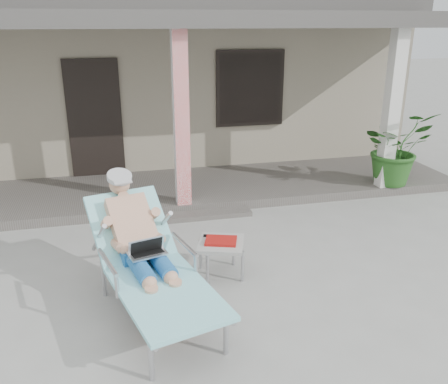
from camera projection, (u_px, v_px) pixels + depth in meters
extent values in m
plane|color=#9E9E99|center=(212.00, 278.00, 5.58)|extent=(60.00, 60.00, 0.00)
cube|color=#9E947E|center=(153.00, 83.00, 11.01)|extent=(10.00, 5.00, 3.00)
cube|color=#474442|center=(149.00, 7.00, 10.45)|extent=(10.40, 5.40, 0.30)
cube|color=black|center=(95.00, 119.00, 8.52)|extent=(0.95, 0.06, 2.10)
cube|color=black|center=(250.00, 88.00, 9.00)|extent=(1.20, 0.06, 1.30)
cube|color=black|center=(250.00, 88.00, 8.99)|extent=(1.32, 0.05, 1.42)
cube|color=#605B56|center=(176.00, 190.00, 8.30)|extent=(10.00, 2.00, 0.15)
cube|color=red|center=(181.00, 121.00, 7.05)|extent=(0.22, 0.22, 2.61)
cube|color=silver|center=(391.00, 111.00, 7.82)|extent=(0.22, 0.22, 2.61)
cube|color=#474442|center=(170.00, 19.00, 7.34)|extent=(10.00, 2.30, 0.24)
cube|color=#605B56|center=(187.00, 216.00, 7.26)|extent=(2.00, 0.30, 0.07)
cylinder|color=#B7B7BC|center=(151.00, 360.00, 3.93)|extent=(0.05, 0.05, 0.42)
cylinder|color=#B7B7BC|center=(226.00, 334.00, 4.25)|extent=(0.05, 0.05, 0.42)
cylinder|color=#B7B7BC|center=(104.00, 279.00, 5.17)|extent=(0.05, 0.05, 0.42)
cylinder|color=#B7B7BC|center=(164.00, 264.00, 5.48)|extent=(0.05, 0.05, 0.42)
cube|color=#B7B7BC|center=(166.00, 295.00, 4.46)|extent=(1.03, 1.50, 0.03)
cube|color=#9BEEF0|center=(166.00, 292.00, 4.45)|extent=(1.15, 1.57, 0.04)
cube|color=#B7B7BC|center=(131.00, 230.00, 5.19)|extent=(0.85, 0.81, 0.55)
cube|color=#9BEEF0|center=(131.00, 227.00, 5.18)|extent=(0.97, 0.92, 0.63)
cylinder|color=#B2B1B4|center=(119.00, 176.00, 5.28)|extent=(0.34, 0.34, 0.15)
cube|color=silver|center=(147.00, 253.00, 4.78)|extent=(0.43, 0.35, 0.26)
cube|color=#A3A39F|center=(221.00, 244.00, 5.52)|extent=(0.65, 0.65, 0.04)
cylinder|color=#B7B7BC|center=(207.00, 270.00, 5.36)|extent=(0.04, 0.04, 0.39)
cylinder|color=#B7B7BC|center=(242.00, 266.00, 5.45)|extent=(0.04, 0.04, 0.39)
cylinder|color=#B7B7BC|center=(201.00, 254.00, 5.74)|extent=(0.04, 0.04, 0.39)
cylinder|color=#B7B7BC|center=(233.00, 250.00, 5.83)|extent=(0.04, 0.04, 0.39)
cube|color=#A61511|center=(221.00, 241.00, 5.51)|extent=(0.43, 0.37, 0.03)
cube|color=black|center=(218.00, 236.00, 5.64)|extent=(0.35, 0.13, 0.04)
imported|color=#26591E|center=(396.00, 148.00, 8.18)|extent=(1.24, 1.10, 1.29)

